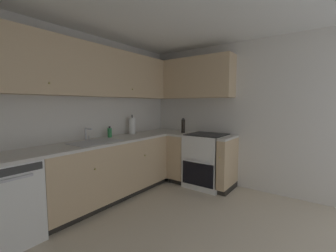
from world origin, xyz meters
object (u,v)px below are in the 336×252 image
at_px(soap_bottle, 110,133).
at_px(paper_towel_roll, 132,126).
at_px(dishwasher, 1,203).
at_px(oil_bottle, 183,126).
at_px(oven_range, 207,160).

distance_m(soap_bottle, paper_towel_roll, 0.48).
xyz_separation_m(dishwasher, oil_bottle, (2.65, -0.45, 0.58)).
relative_size(dishwasher, oven_range, 0.82).
relative_size(dishwasher, soap_bottle, 4.92).
bearing_deg(oil_bottle, dishwasher, 170.41).
distance_m(dishwasher, soap_bottle, 1.61).
height_order(dishwasher, oil_bottle, oil_bottle).
distance_m(dishwasher, oven_range, 2.82).
bearing_deg(paper_towel_roll, oven_range, -57.40).
xyz_separation_m(dishwasher, paper_towel_roll, (1.98, 0.16, 0.60)).
bearing_deg(oil_bottle, soap_bottle, 151.13).
distance_m(dishwasher, paper_towel_roll, 2.08).
relative_size(dishwasher, oil_bottle, 3.20).
height_order(oven_range, oil_bottle, oil_bottle).
height_order(soap_bottle, oil_bottle, oil_bottle).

